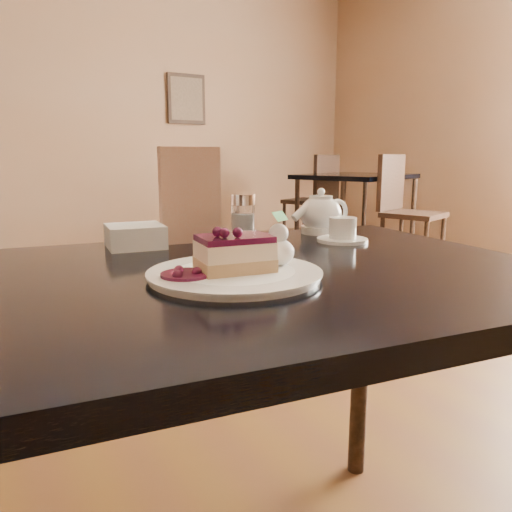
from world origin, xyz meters
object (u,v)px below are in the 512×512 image
dessert_plate (235,275)px  bg_table_far_right (353,248)px  cheesecake_slice (235,254)px  tea_set (324,218)px  main_table (225,314)px

dessert_plate → bg_table_far_right: 4.20m
cheesecake_slice → bg_table_far_right: cheesecake_slice is taller
cheesecake_slice → bg_table_far_right: (2.92, 2.94, -0.73)m
dessert_plate → cheesecake_slice: bearing=90.0°
dessert_plate → tea_set: 0.52m
main_table → tea_set: size_ratio=5.30×
cheesecake_slice → tea_set: tea_set is taller
main_table → bg_table_far_right: bearing=52.5°
cheesecake_slice → dessert_plate: bearing=-82.2°
main_table → cheesecake_slice: 0.13m
cheesecake_slice → bg_table_far_right: size_ratio=0.07×
main_table → dessert_plate: dessert_plate is taller
dessert_plate → bg_table_far_right: (2.92, 2.94, -0.69)m
tea_set → bg_table_far_right: bearing=46.7°
tea_set → bg_table_far_right: tea_set is taller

